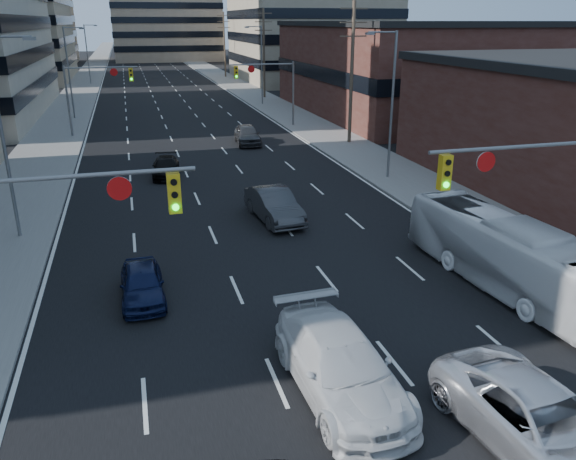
{
  "coord_description": "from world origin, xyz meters",
  "views": [
    {
      "loc": [
        -5.07,
        -6.82,
        9.52
      ],
      "look_at": [
        0.23,
        12.03,
        2.2
      ],
      "focal_mm": 35.0,
      "sensor_mm": 36.0,
      "label": 1
    }
  ],
  "objects_px": {
    "transit_bus": "(504,253)",
    "sedan_blue": "(142,283)",
    "silver_suv": "(541,422)",
    "white_van": "(340,365)"
  },
  "relations": [
    {
      "from": "silver_suv",
      "to": "sedan_blue",
      "type": "bearing_deg",
      "value": 123.96
    },
    {
      "from": "transit_bus",
      "to": "silver_suv",
      "type": "bearing_deg",
      "value": -124.16
    },
    {
      "from": "transit_bus",
      "to": "sedan_blue",
      "type": "bearing_deg",
      "value": 165.22
    },
    {
      "from": "silver_suv",
      "to": "sedan_blue",
      "type": "height_order",
      "value": "silver_suv"
    },
    {
      "from": "silver_suv",
      "to": "sedan_blue",
      "type": "xyz_separation_m",
      "value": [
        -8.65,
        10.36,
        -0.15
      ]
    },
    {
      "from": "white_van",
      "to": "transit_bus",
      "type": "relative_size",
      "value": 0.61
    },
    {
      "from": "transit_bus",
      "to": "sedan_blue",
      "type": "height_order",
      "value": "transit_bus"
    },
    {
      "from": "transit_bus",
      "to": "sedan_blue",
      "type": "relative_size",
      "value": 2.55
    },
    {
      "from": "white_van",
      "to": "sedan_blue",
      "type": "xyz_separation_m",
      "value": [
        -4.95,
        7.01,
        -0.21
      ]
    },
    {
      "from": "silver_suv",
      "to": "white_van",
      "type": "bearing_deg",
      "value": 131.98
    }
  ]
}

